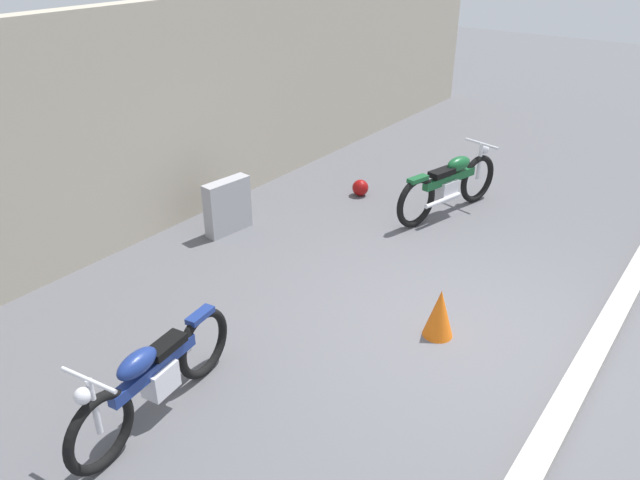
% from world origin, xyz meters
% --- Properties ---
extents(ground_plane, '(40.00, 40.00, 0.00)m').
position_xyz_m(ground_plane, '(0.00, 0.00, 0.00)').
color(ground_plane, '#56565B').
extents(building_wall, '(18.00, 0.30, 3.03)m').
position_xyz_m(building_wall, '(0.00, 4.61, 1.52)').
color(building_wall, '#B2A893').
rests_on(building_wall, ground_plane).
extents(curb_strip, '(18.00, 0.24, 0.12)m').
position_xyz_m(curb_strip, '(0.00, -1.23, 0.06)').
color(curb_strip, '#B7B2A8').
rests_on(curb_strip, ground_plane).
extents(stone_marker, '(0.72, 0.28, 0.76)m').
position_xyz_m(stone_marker, '(0.30, 3.70, 0.38)').
color(stone_marker, '#9E9EA3').
rests_on(stone_marker, ground_plane).
extents(helmet, '(0.26, 0.26, 0.26)m').
position_xyz_m(helmet, '(2.46, 2.90, 0.13)').
color(helmet, maroon).
rests_on(helmet, ground_plane).
extents(traffic_cone, '(0.32, 0.32, 0.55)m').
position_xyz_m(traffic_cone, '(-0.18, 0.21, 0.28)').
color(traffic_cone, orange).
rests_on(traffic_cone, ground_plane).
extents(motorcycle_blue, '(1.97, 0.58, 0.89)m').
position_xyz_m(motorcycle_blue, '(-2.71, 1.64, 0.43)').
color(motorcycle_blue, black).
rests_on(motorcycle_blue, ground_plane).
extents(motorcycle_green, '(2.10, 0.76, 0.96)m').
position_xyz_m(motorcycle_green, '(2.68, 1.49, 0.46)').
color(motorcycle_green, black).
rests_on(motorcycle_green, ground_plane).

